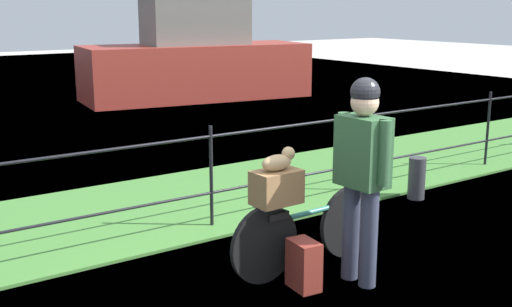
# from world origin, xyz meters

# --- Properties ---
(ground_plane) EXTENTS (60.00, 60.00, 0.00)m
(ground_plane) POSITION_xyz_m (0.00, 0.00, 0.00)
(ground_plane) COLOR beige
(grass_strip) EXTENTS (27.00, 2.40, 0.03)m
(grass_strip) POSITION_xyz_m (0.00, 3.05, 0.01)
(grass_strip) COLOR #478438
(grass_strip) RESTS_ON ground
(iron_fence) EXTENTS (18.04, 0.04, 1.06)m
(iron_fence) POSITION_xyz_m (-0.00, 2.17, 0.62)
(iron_fence) COLOR black
(iron_fence) RESTS_ON ground
(bicycle_main) EXTENTS (1.61, 0.17, 0.65)m
(bicycle_main) POSITION_xyz_m (0.12, 0.79, 0.35)
(bicycle_main) COLOR black
(bicycle_main) RESTS_ON ground
(wooden_crate) EXTENTS (0.40, 0.26, 0.28)m
(wooden_crate) POSITION_xyz_m (-0.22, 0.78, 0.79)
(wooden_crate) COLOR olive
(wooden_crate) RESTS_ON bicycle_main
(terrier_dog) EXTENTS (0.32, 0.15, 0.18)m
(terrier_dog) POSITION_xyz_m (-0.19, 0.78, 1.01)
(terrier_dog) COLOR tan
(terrier_dog) RESTS_ON wooden_crate
(cyclist_person) EXTENTS (0.27, 0.54, 1.68)m
(cyclist_person) POSITION_xyz_m (0.31, 0.35, 1.00)
(cyclist_person) COLOR #383D51
(cyclist_person) RESTS_ON ground
(backpack_on_paving) EXTENTS (0.21, 0.30, 0.40)m
(backpack_on_paving) POSITION_xyz_m (-0.14, 0.50, 0.20)
(backpack_on_paving) COLOR maroon
(backpack_on_paving) RESTS_ON ground
(mooring_bollard) EXTENTS (0.20, 0.20, 0.49)m
(mooring_bollard) POSITION_xyz_m (2.50, 1.67, 0.25)
(mooring_bollard) COLOR #38383D
(mooring_bollard) RESTS_ON ground
(moored_boat_mid) EXTENTS (5.64, 2.68, 4.00)m
(moored_boat_mid) POSITION_xyz_m (4.56, 10.48, 0.90)
(moored_boat_mid) COLOR #9E3328
(moored_boat_mid) RESTS_ON ground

